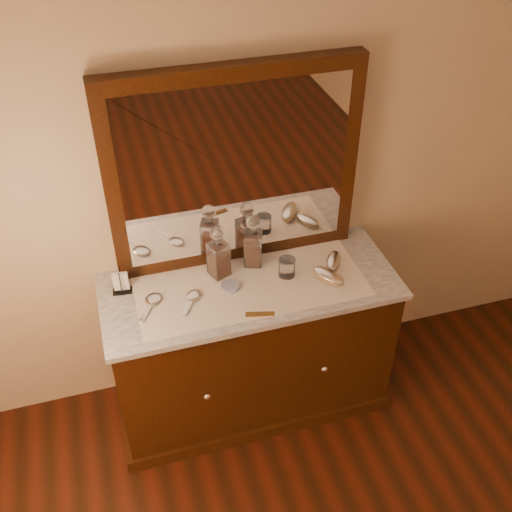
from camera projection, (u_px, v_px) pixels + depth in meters
name	position (u px, v px, depth m)	size (l,w,h in m)	color
dresser_cabinet	(251.00, 347.00, 3.19)	(1.40, 0.55, 0.82)	black
dresser_plinth	(251.00, 392.00, 3.42)	(1.46, 0.59, 0.08)	black
knob_left	(207.00, 396.00, 2.88)	(0.04, 0.04, 0.04)	silver
knob_right	(324.00, 369.00, 3.01)	(0.04, 0.04, 0.04)	silver
marble_top	(250.00, 286.00, 2.92)	(1.44, 0.59, 0.03)	white
mirror_frame	(235.00, 169.00, 2.79)	(1.20, 0.08, 1.00)	black
mirror_glass	(237.00, 173.00, 2.76)	(1.06, 0.01, 0.86)	white
lace_runner	(251.00, 286.00, 2.90)	(1.10, 0.45, 0.00)	white
pin_dish	(230.00, 286.00, 2.88)	(0.09, 0.09, 0.02)	white
comb	(260.00, 314.00, 2.74)	(0.13, 0.02, 0.01)	brown
napkin_rack	(121.00, 283.00, 2.84)	(0.10, 0.06, 0.14)	black
decanter_left	(219.00, 256.00, 2.90)	(0.11, 0.11, 0.29)	#9B4216
decanter_right	(253.00, 245.00, 2.97)	(0.11, 0.11, 0.29)	#9B4216
brush_near	(328.00, 276.00, 2.92)	(0.16, 0.19, 0.05)	#967A5C
brush_far	(334.00, 261.00, 3.01)	(0.13, 0.17, 0.04)	#967A5C
hand_mirror_outer	(152.00, 302.00, 2.80)	(0.14, 0.20, 0.02)	silver
hand_mirror_inner	(193.00, 298.00, 2.82)	(0.13, 0.18, 0.02)	silver
tumblers	(287.00, 267.00, 2.93)	(0.08, 0.08, 0.09)	white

